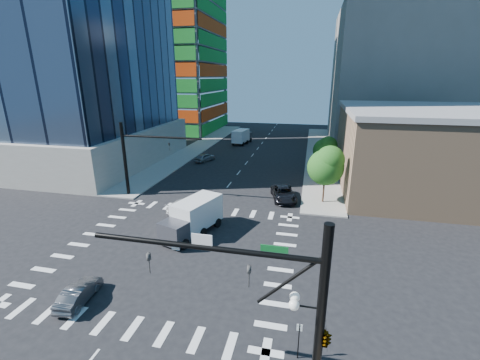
# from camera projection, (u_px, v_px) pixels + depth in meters

# --- Properties ---
(ground) EXTENTS (160.00, 160.00, 0.00)m
(ground) POSITION_uv_depth(u_px,v_px,m) (177.00, 250.00, 27.68)
(ground) COLOR black
(ground) RESTS_ON ground
(road_markings) EXTENTS (20.00, 20.00, 0.01)m
(road_markings) POSITION_uv_depth(u_px,v_px,m) (177.00, 250.00, 27.68)
(road_markings) COLOR silver
(road_markings) RESTS_ON ground
(sidewalk_ne) EXTENTS (5.00, 60.00, 0.15)m
(sidewalk_ne) POSITION_uv_depth(u_px,v_px,m) (320.00, 153.00, 62.21)
(sidewalk_ne) COLOR gray
(sidewalk_ne) RESTS_ON ground
(sidewalk_nw) EXTENTS (5.00, 60.00, 0.15)m
(sidewalk_nw) POSITION_uv_depth(u_px,v_px,m) (198.00, 147.00, 67.38)
(sidewalk_nw) COLOR gray
(sidewalk_nw) RESTS_ON ground
(construction_building) EXTENTS (25.16, 34.50, 70.60)m
(construction_building) POSITION_uv_depth(u_px,v_px,m) (168.00, 35.00, 83.26)
(construction_building) COLOR gray
(construction_building) RESTS_ON ground
(commercial_building) EXTENTS (20.50, 22.50, 10.60)m
(commercial_building) POSITION_uv_depth(u_px,v_px,m) (424.00, 150.00, 41.30)
(commercial_building) COLOR #A07D5D
(commercial_building) RESTS_ON ground
(bg_building_ne) EXTENTS (24.00, 30.00, 28.00)m
(bg_building_ne) POSITION_uv_depth(u_px,v_px,m) (393.00, 78.00, 68.85)
(bg_building_ne) COLOR slate
(bg_building_ne) RESTS_ON ground
(signal_mast_se) EXTENTS (10.51, 2.48, 9.00)m
(signal_mast_se) POSITION_uv_depth(u_px,v_px,m) (299.00, 313.00, 13.27)
(signal_mast_se) COLOR black
(signal_mast_se) RESTS_ON sidewalk_se
(signal_mast_nw) EXTENTS (10.20, 0.40, 9.00)m
(signal_mast_nw) POSITION_uv_depth(u_px,v_px,m) (135.00, 153.00, 38.73)
(signal_mast_nw) COLOR black
(signal_mast_nw) RESTS_ON sidewalk_nw
(tree_south) EXTENTS (4.16, 4.16, 6.82)m
(tree_south) POSITION_uv_depth(u_px,v_px,m) (327.00, 165.00, 36.54)
(tree_south) COLOR #382316
(tree_south) RESTS_ON sidewalk_ne
(tree_north) EXTENTS (3.54, 3.52, 5.78)m
(tree_north) POSITION_uv_depth(u_px,v_px,m) (326.00, 149.00, 47.83)
(tree_north) COLOR #382316
(tree_north) RESTS_ON sidewalk_ne
(no_parking_sign) EXTENTS (0.30, 0.06, 2.20)m
(no_parking_sign) POSITION_uv_depth(u_px,v_px,m) (299.00, 337.00, 16.69)
(no_parking_sign) COLOR black
(no_parking_sign) RESTS_ON ground
(car_nb_far) EXTENTS (3.86, 6.01, 1.54)m
(car_nb_far) POSITION_uv_depth(u_px,v_px,m) (283.00, 194.00, 38.86)
(car_nb_far) COLOR black
(car_nb_far) RESTS_ON ground
(car_sb_near) EXTENTS (3.18, 4.77, 1.28)m
(car_sb_near) POSITION_uv_depth(u_px,v_px,m) (184.00, 205.00, 35.80)
(car_sb_near) COLOR white
(car_sb_near) RESTS_ON ground
(car_sb_mid) EXTENTS (3.09, 4.64, 1.47)m
(car_sb_mid) POSITION_uv_depth(u_px,v_px,m) (205.00, 157.00, 56.41)
(car_sb_mid) COLOR #93949A
(car_sb_mid) RESTS_ON ground
(car_sb_cross) EXTENTS (1.70, 3.92, 1.25)m
(car_sb_cross) POSITION_uv_depth(u_px,v_px,m) (79.00, 293.00, 21.25)
(car_sb_cross) COLOR #4C4D52
(car_sb_cross) RESTS_ON ground
(box_truck_near) EXTENTS (4.46, 6.71, 3.25)m
(box_truck_near) POSITION_uv_depth(u_px,v_px,m) (191.00, 221.00, 29.96)
(box_truck_near) COLOR black
(box_truck_near) RESTS_ON ground
(box_truck_far) EXTENTS (3.46, 6.38, 3.18)m
(box_truck_far) POSITION_uv_depth(u_px,v_px,m) (242.00, 137.00, 71.25)
(box_truck_far) COLOR black
(box_truck_far) RESTS_ON ground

